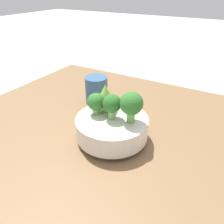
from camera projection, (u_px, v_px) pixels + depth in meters
The scene contains 8 objects.
ground_plane at pixel (127, 147), 0.66m from camera, with size 6.00×6.00×0.00m, color beige.
table at pixel (127, 143), 0.65m from camera, with size 1.14×0.90×0.03m.
bowl at pixel (112, 127), 0.61m from camera, with size 0.20×0.20×0.07m.
broccoli_floret_left at pixel (96, 103), 0.60m from camera, with size 0.05×0.05×0.06m.
broccoli_floret_right at pixel (131, 104), 0.56m from camera, with size 0.06×0.06×0.09m.
romanesco_piece_far at pixel (105, 95), 0.61m from camera, with size 0.06×0.06×0.08m.
broccoli_floret_center at pixel (112, 104), 0.58m from camera, with size 0.05×0.05×0.07m.
cup at pixel (97, 90), 0.81m from camera, with size 0.08×0.08×0.10m.
Camera 1 is at (0.22, -0.46, 0.42)m, focal length 35.00 mm.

